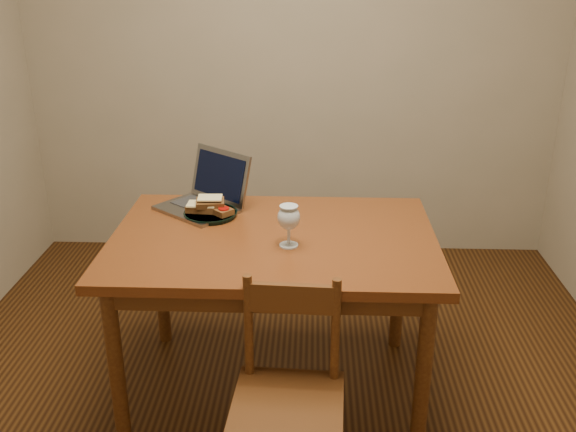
{
  "coord_description": "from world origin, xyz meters",
  "views": [
    {
      "loc": [
        0.13,
        -2.25,
        1.78
      ],
      "look_at": [
        0.03,
        0.16,
        0.8
      ],
      "focal_mm": 40.0,
      "sensor_mm": 36.0,
      "label": 1
    }
  ],
  "objects_px": {
    "table": "(274,255)",
    "chair": "(289,388)",
    "plate": "(211,214)",
    "milk_glass": "(289,226)",
    "laptop": "(208,193)"
  },
  "relations": [
    {
      "from": "plate",
      "to": "milk_glass",
      "type": "height_order",
      "value": "milk_glass"
    },
    {
      "from": "milk_glass",
      "to": "laptop",
      "type": "distance_m",
      "value": 0.55
    },
    {
      "from": "table",
      "to": "plate",
      "type": "height_order",
      "value": "plate"
    },
    {
      "from": "table",
      "to": "chair",
      "type": "distance_m",
      "value": 0.62
    },
    {
      "from": "chair",
      "to": "laptop",
      "type": "height_order",
      "value": "laptop"
    },
    {
      "from": "table",
      "to": "chair",
      "type": "height_order",
      "value": "chair"
    },
    {
      "from": "chair",
      "to": "laptop",
      "type": "bearing_deg",
      "value": 117.27
    },
    {
      "from": "chair",
      "to": "milk_glass",
      "type": "bearing_deg",
      "value": 95.17
    },
    {
      "from": "chair",
      "to": "milk_glass",
      "type": "height_order",
      "value": "milk_glass"
    },
    {
      "from": "chair",
      "to": "laptop",
      "type": "relative_size",
      "value": 0.89
    },
    {
      "from": "table",
      "to": "laptop",
      "type": "distance_m",
      "value": 0.46
    },
    {
      "from": "plate",
      "to": "laptop",
      "type": "distance_m",
      "value": 0.13
    },
    {
      "from": "table",
      "to": "laptop",
      "type": "bearing_deg",
      "value": 135.44
    },
    {
      "from": "table",
      "to": "milk_glass",
      "type": "distance_m",
      "value": 0.21
    },
    {
      "from": "table",
      "to": "milk_glass",
      "type": "height_order",
      "value": "milk_glass"
    }
  ]
}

